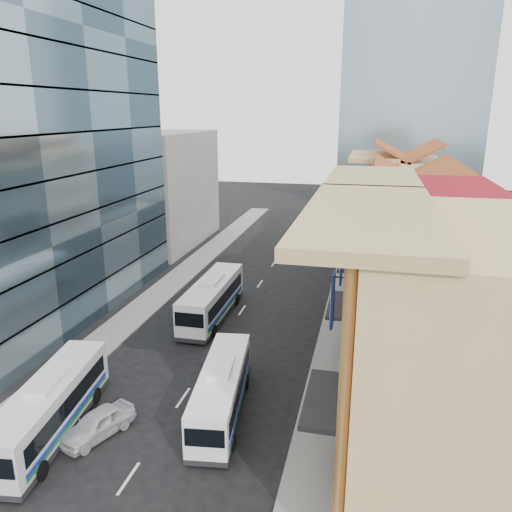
% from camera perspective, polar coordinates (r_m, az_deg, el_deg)
% --- Properties ---
extents(ground, '(200.00, 200.00, 0.00)m').
position_cam_1_polar(ground, '(25.53, -15.47, -24.71)').
color(ground, black).
rests_on(ground, ground).
extents(sidewalk_right, '(3.00, 90.00, 0.15)m').
position_cam_1_polar(sidewalk_right, '(41.97, 9.79, -7.03)').
color(sidewalk_right, slate).
rests_on(sidewalk_right, ground).
extents(sidewalk_left, '(3.00, 90.00, 0.15)m').
position_cam_1_polar(sidewalk_left, '(45.92, -11.95, -5.07)').
color(sidewalk_left, slate).
rests_on(sidewalk_left, ground).
extents(shophouse_tan, '(8.00, 14.00, 12.00)m').
position_cam_1_polar(shophouse_tan, '(24.30, 21.05, -10.53)').
color(shophouse_tan, '#D7BA7C').
rests_on(shophouse_tan, ground).
extents(shophouse_red, '(8.00, 10.00, 12.00)m').
position_cam_1_polar(shophouse_red, '(35.39, 18.64, -1.89)').
color(shophouse_red, maroon).
rests_on(shophouse_red, ground).
extents(shophouse_cream_near, '(8.00, 9.00, 10.00)m').
position_cam_1_polar(shophouse_cream_near, '(44.75, 17.50, 0.60)').
color(shophouse_cream_near, beige).
rests_on(shophouse_cream_near, ground).
extents(shophouse_cream_mid, '(8.00, 9.00, 10.00)m').
position_cam_1_polar(shophouse_cream_mid, '(53.47, 16.88, 3.14)').
color(shophouse_cream_mid, beige).
rests_on(shophouse_cream_mid, ground).
extents(shophouse_cream_far, '(8.00, 12.00, 11.00)m').
position_cam_1_polar(shophouse_cream_far, '(63.65, 16.40, 5.66)').
color(shophouse_cream_far, beige).
rests_on(shophouse_cream_far, ground).
extents(office_tower, '(12.00, 26.00, 30.00)m').
position_cam_1_polar(office_tower, '(44.82, -24.95, 12.88)').
color(office_tower, '#3A4E5C').
rests_on(office_tower, ground).
extents(office_block_far, '(10.00, 18.00, 14.00)m').
position_cam_1_polar(office_block_far, '(64.88, -10.97, 7.56)').
color(office_block_far, gray).
rests_on(office_block_far, ground).
extents(bus_left_near, '(3.77, 10.45, 3.28)m').
position_cam_1_polar(bus_left_near, '(29.32, -22.52, -15.58)').
color(bus_left_near, silver).
rests_on(bus_left_near, ground).
extents(bus_left_far, '(2.58, 10.83, 3.47)m').
position_cam_1_polar(bus_left_far, '(41.24, -5.04, -4.78)').
color(bus_left_far, silver).
rests_on(bus_left_far, ground).
extents(bus_right, '(3.43, 9.70, 3.05)m').
position_cam_1_polar(bus_right, '(28.94, -3.97, -14.96)').
color(bus_right, white).
rests_on(bus_right, ground).
extents(sedan_left, '(3.16, 4.53, 1.43)m').
position_cam_1_polar(sedan_left, '(28.85, -17.68, -17.80)').
color(sedan_left, silver).
rests_on(sedan_left, ground).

